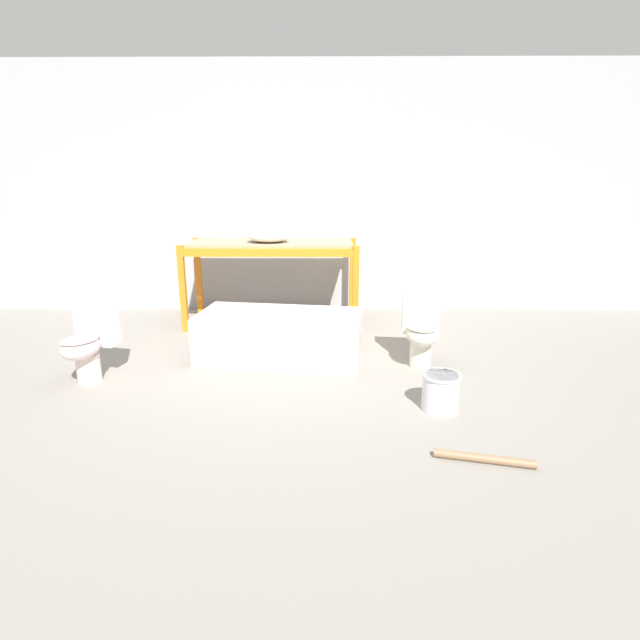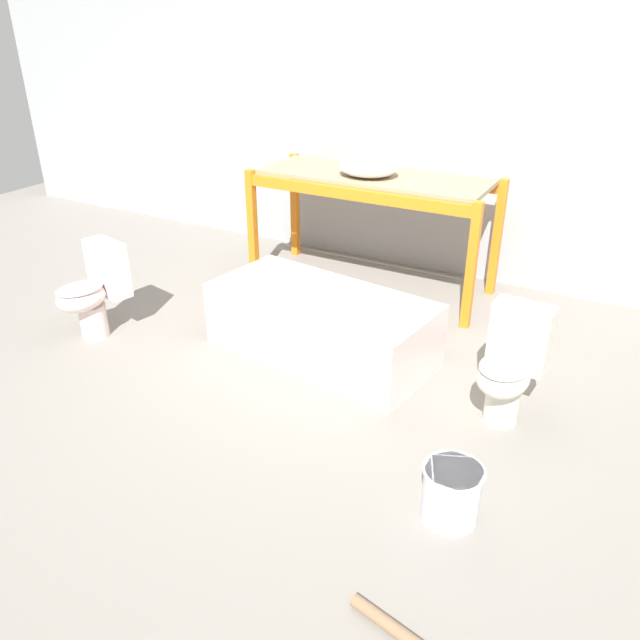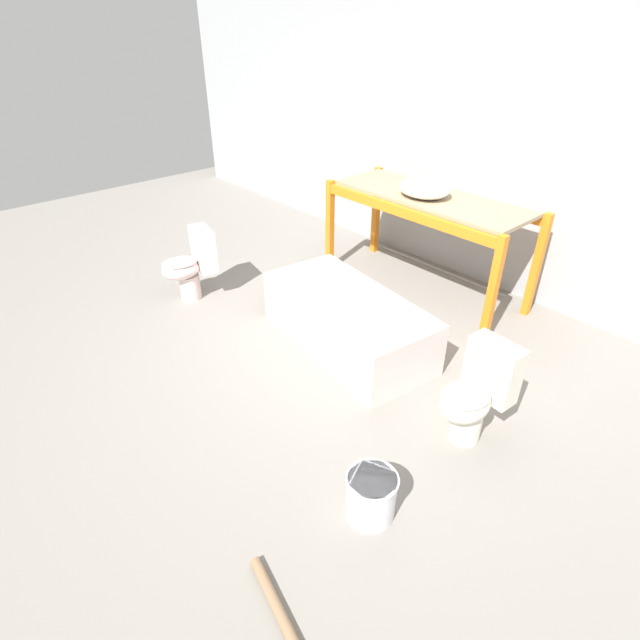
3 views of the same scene
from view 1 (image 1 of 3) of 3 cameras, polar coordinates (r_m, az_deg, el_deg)
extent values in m
plane|color=gray|center=(5.10, -3.74, -4.48)|extent=(12.00, 12.00, 0.00)
cube|color=#9EA0A3|center=(6.79, -2.70, 14.47)|extent=(10.80, 0.08, 3.20)
cube|color=orange|center=(6.08, -15.40, 3.41)|extent=(0.07, 0.07, 1.03)
cube|color=orange|center=(5.86, 4.08, 3.48)|extent=(0.07, 0.07, 1.03)
cube|color=orange|center=(6.79, -13.71, 4.81)|extent=(0.07, 0.07, 1.03)
cube|color=orange|center=(6.59, 3.71, 4.90)|extent=(0.07, 0.07, 1.03)
cube|color=orange|center=(5.81, -5.96, 7.66)|extent=(2.03, 0.06, 0.09)
cube|color=orange|center=(6.55, -5.23, 8.63)|extent=(2.03, 0.06, 0.09)
cube|color=#998466|center=(6.17, -5.59, 8.75)|extent=(1.96, 0.68, 0.04)
ellipsoid|color=white|center=(6.08, -5.89, 9.60)|extent=(0.51, 0.44, 0.17)
cylinder|color=silver|center=(6.18, -5.80, 10.87)|extent=(0.02, 0.02, 0.08)
cube|color=silver|center=(5.05, -4.52, -1.85)|extent=(1.71, 0.97, 0.48)
cube|color=beige|center=(5.00, -4.56, -0.31)|extent=(1.62, 0.88, 0.20)
cylinder|color=silver|center=(4.96, 11.40, -3.79)|extent=(0.21, 0.21, 0.26)
ellipsoid|color=silver|center=(4.83, 11.62, -1.62)|extent=(0.33, 0.40, 0.21)
ellipsoid|color=#B3AF9F|center=(4.80, 11.67, -0.79)|extent=(0.32, 0.38, 0.03)
cube|color=silver|center=(5.02, 11.43, 0.99)|extent=(0.37, 0.20, 0.43)
cylinder|color=silver|center=(4.97, -24.92, -4.97)|extent=(0.21, 0.21, 0.26)
ellipsoid|color=silver|center=(4.85, -25.69, -2.83)|extent=(0.38, 0.44, 0.21)
ellipsoid|color=#BBA7A3|center=(4.83, -25.80, -2.01)|extent=(0.36, 0.41, 0.03)
cube|color=silver|center=(5.00, -24.14, -0.20)|extent=(0.38, 0.24, 0.43)
cylinder|color=silver|center=(4.09, 13.61, -8.00)|extent=(0.29, 0.29, 0.30)
cylinder|color=silver|center=(4.04, 13.74, -6.17)|extent=(0.31, 0.31, 0.02)
cylinder|color=#8C6B4C|center=(3.52, 18.24, -14.81)|extent=(0.63, 0.20, 0.06)
camera|label=2|loc=(2.01, 55.27, 24.86)|focal=35.00mm
camera|label=3|loc=(3.12, 50.02, 25.01)|focal=28.00mm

